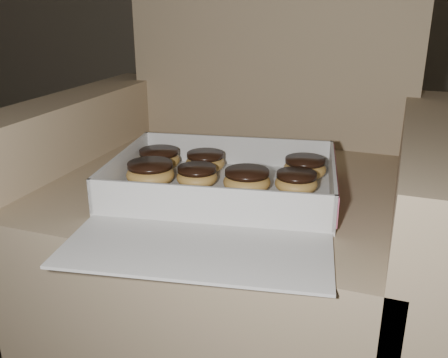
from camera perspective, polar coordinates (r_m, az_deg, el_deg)
The scene contains 14 objects.
armchair at distance 1.17m, azimuth 1.52°, elevation -4.68°, with size 0.93×0.78×0.97m.
bakery_box at distance 0.94m, azimuth -0.27°, elevation -1.74°, with size 0.50×0.56×0.07m.
donut_a at distance 1.00m, azimuth -8.41°, elevation 0.67°, with size 0.10×0.10×0.05m.
donut_b at distance 0.97m, azimuth 8.25°, elevation -0.34°, with size 0.08×0.08×0.04m.
donut_c at distance 0.99m, azimuth -3.11°, elevation 0.36°, with size 0.08×0.08×0.04m.
donut_d at distance 0.96m, azimuth 2.63°, elevation -0.17°, with size 0.09×0.09×0.05m.
donut_e at distance 1.07m, azimuth -2.15°, elevation 2.02°, with size 0.08×0.08×0.04m.
donut_f at distance 1.09m, azimuth -7.42°, elevation 2.30°, with size 0.09×0.09×0.05m.
donut_g at distance 1.04m, azimuth 9.22°, elevation 1.30°, with size 0.09×0.09×0.04m.
crumb_a at distance 0.91m, azimuth 7.73°, elevation -2.90°, with size 0.01×0.01×0.00m, color black.
crumb_b at distance 0.91m, azimuth 1.16°, elevation -2.80°, with size 0.01×0.01×0.00m, color black.
crumb_c at distance 0.88m, azimuth -2.97°, elevation -3.83°, with size 0.01×0.01×0.00m, color black.
crumb_d at distance 0.98m, azimuth -6.36°, elevation -1.27°, with size 0.01×0.01×0.00m, color black.
crumb_e at distance 0.88m, azimuth -4.20°, elevation -3.61°, with size 0.01×0.01×0.00m, color black.
Camera 1 is at (1.21, -0.14, 0.80)m, focal length 40.00 mm.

